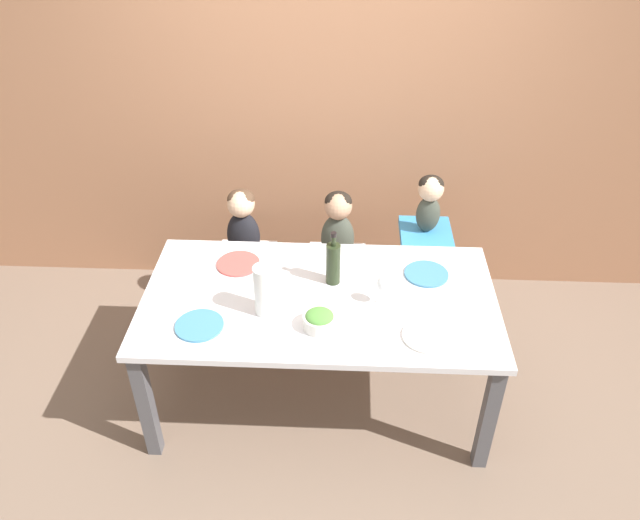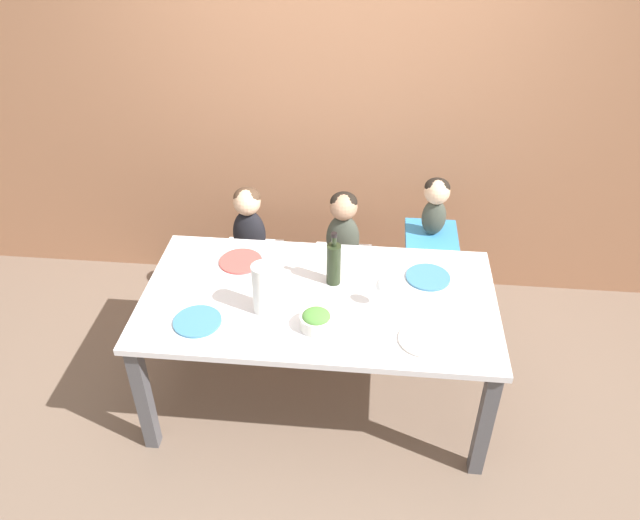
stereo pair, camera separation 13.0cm
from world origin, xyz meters
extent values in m
plane|color=#705B4C|center=(0.00, 0.00, 0.00)|extent=(14.00, 14.00, 0.00)
cube|color=#9E6B4C|center=(0.00, 1.20, 1.35)|extent=(10.00, 0.06, 2.70)
cube|color=silver|center=(0.00, 0.00, 0.72)|extent=(1.83, 0.97, 0.03)
cube|color=#4C4C51|center=(-0.85, -0.43, 0.35)|extent=(0.07, 0.07, 0.71)
cube|color=#4C4C51|center=(0.85, -0.43, 0.35)|extent=(0.07, 0.07, 0.71)
cube|color=#4C4C51|center=(-0.85, 0.43, 0.35)|extent=(0.07, 0.07, 0.71)
cube|color=#4C4C51|center=(0.85, 0.43, 0.35)|extent=(0.07, 0.07, 0.71)
cylinder|color=silver|center=(-0.64, 0.57, 0.21)|extent=(0.04, 0.04, 0.41)
cylinder|color=silver|center=(-0.37, 0.57, 0.21)|extent=(0.04, 0.04, 0.41)
cylinder|color=silver|center=(-0.64, 0.85, 0.21)|extent=(0.04, 0.04, 0.41)
cylinder|color=silver|center=(-0.37, 0.85, 0.21)|extent=(0.04, 0.04, 0.41)
cube|color=white|center=(-0.51, 0.71, 0.44)|extent=(0.37, 0.40, 0.05)
cylinder|color=silver|center=(-0.06, 0.57, 0.21)|extent=(0.04, 0.04, 0.41)
cylinder|color=silver|center=(0.22, 0.57, 0.21)|extent=(0.04, 0.04, 0.41)
cylinder|color=silver|center=(-0.06, 0.85, 0.21)|extent=(0.04, 0.04, 0.41)
cylinder|color=silver|center=(0.22, 0.85, 0.21)|extent=(0.04, 0.04, 0.41)
cube|color=white|center=(0.08, 0.71, 0.44)|extent=(0.37, 0.40, 0.05)
cylinder|color=silver|center=(0.50, 0.59, 0.33)|extent=(0.04, 0.04, 0.65)
cylinder|color=silver|center=(0.73, 0.59, 0.33)|extent=(0.04, 0.04, 0.65)
cylinder|color=silver|center=(0.50, 0.83, 0.33)|extent=(0.04, 0.04, 0.65)
cylinder|color=silver|center=(0.73, 0.83, 0.33)|extent=(0.04, 0.04, 0.65)
cube|color=teal|center=(0.62, 0.71, 0.68)|extent=(0.31, 0.34, 0.05)
ellipsoid|color=black|center=(-0.51, 0.71, 0.63)|extent=(0.21, 0.15, 0.34)
sphere|color=#D6AD89|center=(-0.51, 0.71, 0.86)|extent=(0.17, 0.17, 0.17)
ellipsoid|color=#473323|center=(-0.51, 0.72, 0.89)|extent=(0.16, 0.16, 0.12)
ellipsoid|color=#3D4238|center=(0.08, 0.71, 0.63)|extent=(0.21, 0.15, 0.34)
sphere|color=tan|center=(0.08, 0.71, 0.86)|extent=(0.17, 0.17, 0.17)
ellipsoid|color=black|center=(0.08, 0.72, 0.89)|extent=(0.16, 0.16, 0.12)
ellipsoid|color=#3D4238|center=(0.62, 0.71, 0.82)|extent=(0.14, 0.10, 0.24)
sphere|color=#D6AD89|center=(0.62, 0.71, 0.99)|extent=(0.15, 0.15, 0.15)
ellipsoid|color=black|center=(0.62, 0.72, 1.02)|extent=(0.15, 0.14, 0.11)
cylinder|color=#232D19|center=(0.07, 0.13, 0.86)|extent=(0.08, 0.08, 0.23)
cylinder|color=#232D19|center=(0.07, 0.13, 1.01)|extent=(0.03, 0.03, 0.08)
cylinder|color=black|center=(0.07, 0.13, 1.04)|extent=(0.03, 0.03, 0.02)
cylinder|color=white|center=(-0.26, -0.13, 0.88)|extent=(0.11, 0.11, 0.27)
cylinder|color=white|center=(0.32, -0.04, 0.74)|extent=(0.06, 0.06, 0.00)
cylinder|color=white|center=(0.32, -0.04, 0.78)|extent=(0.01, 0.01, 0.08)
ellipsoid|color=white|center=(0.32, -0.04, 0.87)|extent=(0.07, 0.07, 0.09)
cylinder|color=silver|center=(0.01, -0.24, 0.78)|extent=(0.16, 0.16, 0.07)
ellipsoid|color=#4C8438|center=(0.01, -0.24, 0.81)|extent=(0.14, 0.14, 0.05)
cylinder|color=teal|center=(-0.57, -0.26, 0.75)|extent=(0.24, 0.24, 0.01)
cylinder|color=#D14C47|center=(-0.46, 0.26, 0.75)|extent=(0.24, 0.24, 0.01)
cylinder|color=teal|center=(0.57, 0.21, 0.75)|extent=(0.24, 0.24, 0.01)
cylinder|color=silver|center=(0.53, -0.28, 0.75)|extent=(0.24, 0.24, 0.01)
camera|label=1|loc=(0.12, -2.50, 2.78)|focal=35.00mm
camera|label=2|loc=(0.25, -2.49, 2.78)|focal=35.00mm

